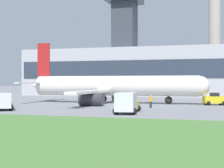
# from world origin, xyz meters

# --- Properties ---
(ground_plane) EXTENTS (400.00, 400.00, 0.00)m
(ground_plane) POSITION_xyz_m (0.00, 0.00, 0.00)
(ground_plane) COLOR gray
(terminal_building) EXTENTS (67.19, 10.60, 25.88)m
(terminal_building) POSITION_xyz_m (-0.87, 34.62, 6.36)
(terminal_building) COLOR #B2B2B7
(terminal_building) RESTS_ON ground_plane
(smokestack_left) EXTENTS (4.13, 4.13, 37.10)m
(smokestack_left) POSITION_xyz_m (9.96, 64.71, 18.72)
(smokestack_left) COLOR #B2A899
(smokestack_left) RESTS_ON ground_plane
(airplane) EXTENTS (28.50, 27.47, 9.52)m
(airplane) POSITION_xyz_m (-2.86, 4.54, 2.52)
(airplane) COLOR white
(airplane) RESTS_ON ground_plane
(pushback_tug) EXTENTS (3.40, 2.89, 1.73)m
(pushback_tug) POSITION_xyz_m (12.33, 4.22, 0.77)
(pushback_tug) COLOR yellow
(pushback_tug) RESTS_ON ground_plane
(baggage_truck) EXTENTS (3.07, 6.47, 2.15)m
(baggage_truck) POSITION_xyz_m (4.21, -12.61, 1.07)
(baggage_truck) COLOR yellow
(baggage_truck) RESTS_ON ground_plane
(fuel_truck) EXTENTS (5.31, 6.29, 1.94)m
(fuel_truck) POSITION_xyz_m (-10.96, -12.66, 0.98)
(fuel_truck) COLOR #2D4C93
(fuel_truck) RESTS_ON ground_plane
(ground_crew_person) EXTENTS (0.43, 0.43, 1.64)m
(ground_crew_person) POSITION_xyz_m (4.96, -4.10, 0.84)
(ground_crew_person) COLOR #23283D
(ground_crew_person) RESTS_ON ground_plane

